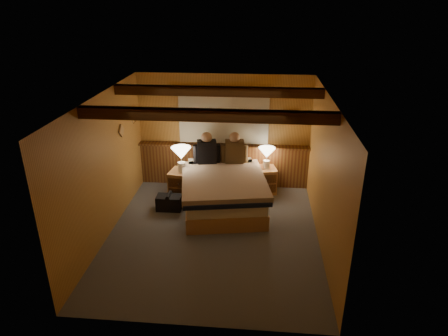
# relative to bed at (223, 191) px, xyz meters

# --- Properties ---
(floor) EXTENTS (4.20, 4.20, 0.00)m
(floor) POSITION_rel_bed_xyz_m (-0.09, -0.99, -0.35)
(floor) COLOR #565B66
(floor) RESTS_ON ground
(ceiling) EXTENTS (4.20, 4.20, 0.00)m
(ceiling) POSITION_rel_bed_xyz_m (-0.09, -0.99, 2.05)
(ceiling) COLOR tan
(ceiling) RESTS_ON wall_back
(wall_back) EXTENTS (3.60, 0.00, 3.60)m
(wall_back) POSITION_rel_bed_xyz_m (-0.09, 1.11, 0.85)
(wall_back) COLOR gold
(wall_back) RESTS_ON floor
(wall_left) EXTENTS (0.00, 4.20, 4.20)m
(wall_left) POSITION_rel_bed_xyz_m (-1.89, -0.99, 0.85)
(wall_left) COLOR gold
(wall_left) RESTS_ON floor
(wall_right) EXTENTS (0.00, 4.20, 4.20)m
(wall_right) POSITION_rel_bed_xyz_m (1.71, -0.99, 0.85)
(wall_right) COLOR gold
(wall_right) RESTS_ON floor
(wall_front) EXTENTS (3.60, 0.00, 3.60)m
(wall_front) POSITION_rel_bed_xyz_m (-0.09, -3.09, 0.85)
(wall_front) COLOR gold
(wall_front) RESTS_ON floor
(wainscot) EXTENTS (3.60, 0.23, 0.94)m
(wainscot) POSITION_rel_bed_xyz_m (-0.09, 1.04, 0.13)
(wainscot) COLOR brown
(wainscot) RESTS_ON wall_back
(curtain_window) EXTENTS (2.18, 0.09, 1.11)m
(curtain_window) POSITION_rel_bed_xyz_m (-0.09, 1.04, 1.17)
(curtain_window) COLOR #4A2B12
(curtain_window) RESTS_ON wall_back
(ceiling_beams) EXTENTS (3.60, 1.65, 0.16)m
(ceiling_beams) POSITION_rel_bed_xyz_m (-0.09, -0.84, 1.96)
(ceiling_beams) COLOR #4A2B12
(ceiling_beams) RESTS_ON ceiling
(coat_rail) EXTENTS (0.05, 0.55, 0.24)m
(coat_rail) POSITION_rel_bed_xyz_m (-1.81, 0.58, 1.32)
(coat_rail) COLOR white
(coat_rail) RESTS_ON wall_left
(framed_print) EXTENTS (0.30, 0.04, 0.25)m
(framed_print) POSITION_rel_bed_xyz_m (1.26, 1.08, 1.20)
(framed_print) COLOR tan
(framed_print) RESTS_ON wall_back
(bed) EXTENTS (1.83, 2.22, 0.68)m
(bed) POSITION_rel_bed_xyz_m (0.00, 0.00, 0.00)
(bed) COLOR tan
(bed) RESTS_ON floor
(nightstand_left) EXTENTS (0.58, 0.53, 0.56)m
(nightstand_left) POSITION_rel_bed_xyz_m (-0.86, 0.40, -0.07)
(nightstand_left) COLOR tan
(nightstand_left) RESTS_ON floor
(nightstand_right) EXTENTS (0.57, 0.54, 0.54)m
(nightstand_right) POSITION_rel_bed_xyz_m (0.78, 0.76, -0.08)
(nightstand_right) COLOR tan
(nightstand_right) RESTS_ON floor
(lamp_left) EXTENTS (0.40, 0.40, 0.52)m
(lamp_left) POSITION_rel_bed_xyz_m (-0.87, 0.39, 0.57)
(lamp_left) COLOR white
(lamp_left) RESTS_ON nightstand_left
(lamp_right) EXTENTS (0.34, 0.34, 0.45)m
(lamp_right) POSITION_rel_bed_xyz_m (0.82, 0.76, 0.50)
(lamp_right) COLOR white
(lamp_right) RESTS_ON nightstand_right
(person_left) EXTENTS (0.55, 0.29, 0.68)m
(person_left) POSITION_rel_bed_xyz_m (-0.39, 0.63, 0.59)
(person_left) COLOR black
(person_left) RESTS_ON bed
(person_right) EXTENTS (0.55, 0.25, 0.67)m
(person_right) POSITION_rel_bed_xyz_m (0.16, 0.70, 0.59)
(person_right) COLOR #4A361D
(person_right) RESTS_ON bed
(duffel_bag) EXTENTS (0.48, 0.29, 0.34)m
(duffel_bag) POSITION_rel_bed_xyz_m (-1.04, -0.17, -0.20)
(duffel_bag) COLOR black
(duffel_bag) RESTS_ON floor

